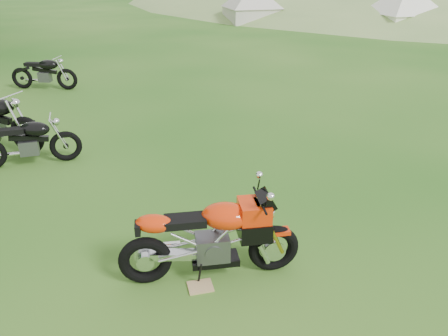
# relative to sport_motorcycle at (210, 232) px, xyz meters

# --- Properties ---
(ground) EXTENTS (120.00, 120.00, 0.00)m
(ground) POSITION_rel_sport_motorcycle_xyz_m (-0.03, 1.15, -0.54)
(ground) COLOR #175111
(ground) RESTS_ON ground
(sport_motorcycle) EXTENTS (1.86, 0.88, 1.09)m
(sport_motorcycle) POSITION_rel_sport_motorcycle_xyz_m (0.00, 0.00, 0.00)
(sport_motorcycle) COLOR red
(sport_motorcycle) RESTS_ON ground
(plywood_board) EXTENTS (0.31, 0.28, 0.02)m
(plywood_board) POSITION_rel_sport_motorcycle_xyz_m (-0.09, -0.21, -0.53)
(plywood_board) COLOR tan
(plywood_board) RESTS_ON ground
(vintage_moto_b) EXTENTS (1.65, 0.97, 0.86)m
(vintage_moto_b) POSITION_rel_sport_motorcycle_xyz_m (-3.30, 2.54, -0.11)
(vintage_moto_b) COLOR black
(vintage_moto_b) RESTS_ON ground
(vintage_moto_d) EXTENTS (1.72, 0.40, 0.91)m
(vintage_moto_d) POSITION_rel_sport_motorcycle_xyz_m (-5.25, 7.20, -0.09)
(vintage_moto_d) COLOR black
(vintage_moto_d) RESTS_ON ground
(tent_left) EXTENTS (3.40, 3.40, 2.28)m
(tent_left) POSITION_rel_sport_motorcycle_xyz_m (-0.28, 22.06, 0.60)
(tent_left) COLOR beige
(tent_left) RESTS_ON ground
(tent_right) EXTENTS (3.50, 3.50, 2.36)m
(tent_right) POSITION_rel_sport_motorcycle_xyz_m (7.22, 19.44, 0.64)
(tent_right) COLOR white
(tent_right) RESTS_ON ground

